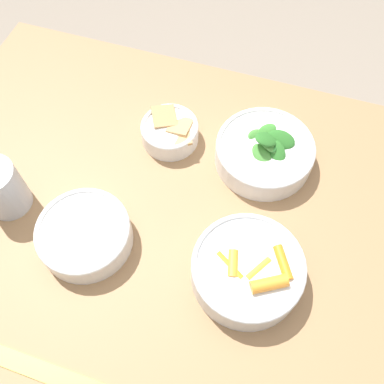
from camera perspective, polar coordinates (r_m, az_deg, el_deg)
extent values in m
plane|color=gray|center=(1.51, 2.69, -17.02)|extent=(10.00, 10.00, 0.00)
cube|color=#99724C|center=(0.80, 4.85, -5.53)|extent=(1.30, 0.78, 0.03)
cube|color=olive|center=(1.43, -16.04, 6.67)|extent=(0.06, 0.06, 0.72)
cylinder|color=silver|center=(0.74, 7.34, -10.40)|extent=(0.19, 0.19, 0.06)
torus|color=silver|center=(0.71, 7.59, -9.66)|extent=(0.19, 0.19, 0.01)
cylinder|color=orange|center=(0.72, 5.44, -9.64)|extent=(0.03, 0.05, 0.02)
cylinder|color=orange|center=(0.72, 5.01, -9.92)|extent=(0.06, 0.05, 0.02)
cylinder|color=orange|center=(0.73, 11.69, -10.44)|extent=(0.05, 0.04, 0.02)
cylinder|color=orange|center=(0.72, 8.77, -10.29)|extent=(0.05, 0.06, 0.02)
cylinder|color=orange|center=(0.70, 10.24, -11.97)|extent=(0.06, 0.05, 0.02)
cylinder|color=orange|center=(0.72, 12.04, -9.25)|extent=(0.04, 0.06, 0.02)
cylinder|color=white|center=(0.86, 9.57, 5.10)|extent=(0.19, 0.19, 0.05)
torus|color=white|center=(0.84, 9.81, 6.03)|extent=(0.19, 0.19, 0.01)
ellipsoid|color=#4C933D|center=(0.82, 10.04, 6.48)|extent=(0.06, 0.05, 0.04)
ellipsoid|color=#235B23|center=(0.83, 10.56, 6.20)|extent=(0.03, 0.04, 0.01)
ellipsoid|color=#3D8433|center=(0.85, 9.94, 8.07)|extent=(0.05, 0.04, 0.03)
ellipsoid|color=#4C933D|center=(0.85, 8.31, 7.54)|extent=(0.04, 0.04, 0.03)
ellipsoid|color=#4C933D|center=(0.82, 9.26, 4.96)|extent=(0.06, 0.05, 0.03)
ellipsoid|color=#2D7028|center=(0.84, 11.77, 6.85)|extent=(0.06, 0.04, 0.03)
ellipsoid|color=#2D7028|center=(0.83, 11.29, 5.19)|extent=(0.05, 0.05, 0.04)
ellipsoid|color=#2D7028|center=(0.82, 9.90, 6.92)|extent=(0.07, 0.07, 0.04)
cylinder|color=white|center=(0.78, -14.07, -5.61)|extent=(0.17, 0.17, 0.05)
torus|color=white|center=(0.76, -14.44, -4.90)|extent=(0.17, 0.17, 0.01)
cylinder|color=#936042|center=(0.79, -13.96, -5.81)|extent=(0.15, 0.15, 0.02)
ellipsoid|color=#8E5B3D|center=(0.77, -18.73, -7.76)|extent=(0.01, 0.01, 0.01)
ellipsoid|color=#8E5B3D|center=(0.78, -14.97, -4.04)|extent=(0.01, 0.01, 0.01)
ellipsoid|color=#AD7551|center=(0.79, -19.18, -4.97)|extent=(0.01, 0.01, 0.01)
ellipsoid|color=#AD7551|center=(0.77, -15.32, -5.00)|extent=(0.01, 0.01, 0.01)
ellipsoid|color=#AD7551|center=(0.80, -18.32, -3.92)|extent=(0.01, 0.01, 0.01)
ellipsoid|color=#AD7551|center=(0.77, -10.15, -4.73)|extent=(0.01, 0.01, 0.01)
ellipsoid|color=#AD7551|center=(0.78, -10.97, -1.93)|extent=(0.01, 0.01, 0.01)
ellipsoid|color=#AD7551|center=(0.79, -16.95, -4.04)|extent=(0.01, 0.01, 0.01)
cylinder|color=tan|center=(0.77, -10.13, -3.81)|extent=(0.03, 0.03, 0.01)
cylinder|color=tan|center=(0.76, -10.20, -4.52)|extent=(0.03, 0.03, 0.01)
cylinder|color=beige|center=(0.78, -17.69, -5.33)|extent=(0.02, 0.02, 0.01)
cylinder|color=white|center=(0.88, -2.96, 7.90)|extent=(0.12, 0.12, 0.04)
torus|color=white|center=(0.86, -3.02, 8.72)|extent=(0.12, 0.12, 0.01)
cube|color=tan|center=(0.88, -1.80, 8.92)|extent=(0.06, 0.06, 0.01)
cube|color=tan|center=(0.88, -3.03, 9.22)|extent=(0.05, 0.05, 0.02)
cube|color=tan|center=(0.87, -3.78, 8.64)|extent=(0.05, 0.05, 0.01)
cube|color=tan|center=(0.85, -1.94, 7.50)|extent=(0.07, 0.07, 0.01)
cube|color=tan|center=(0.86, -1.62, 8.80)|extent=(0.05, 0.05, 0.02)
cube|color=tan|center=(0.88, -3.73, 10.03)|extent=(0.07, 0.07, 0.01)
cube|color=#EADB4C|center=(0.75, -17.99, -22.24)|extent=(0.29, 0.03, 0.00)
cylinder|color=#B2B7C1|center=(0.84, -24.13, 0.45)|extent=(0.08, 0.08, 0.10)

